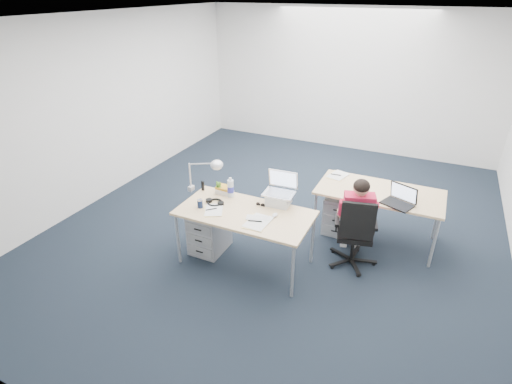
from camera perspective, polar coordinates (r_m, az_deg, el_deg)
floor at (r=5.90m, az=3.65°, el=-4.53°), size 7.00×7.00×0.00m
room at (r=5.21m, az=4.22°, el=11.69°), size 6.02×7.02×2.80m
desk_near at (r=4.76m, az=-1.59°, el=-3.35°), size 1.60×0.80×0.73m
desk_far at (r=5.47m, az=17.22°, el=-0.34°), size 1.60×0.80×0.73m
office_chair at (r=5.09m, az=13.70°, el=-7.44°), size 0.73×0.73×0.96m
seated_person at (r=5.07m, az=14.06°, el=-3.57°), size 0.47×0.68×1.15m
drawer_pedestal_near at (r=5.25m, az=-6.65°, el=-5.57°), size 0.40×0.50×0.55m
drawer_pedestal_far at (r=5.74m, az=12.00°, el=-2.91°), size 0.40×0.50×0.55m
silver_laptop at (r=4.82m, az=3.31°, el=0.31°), size 0.38×0.31×0.39m
wireless_keyboard at (r=4.60m, az=0.34°, el=-3.73°), size 0.30×0.19×0.01m
computer_mouse at (r=4.64m, az=2.72°, el=-3.31°), size 0.06×0.09×0.03m
headphones at (r=4.93m, az=-5.90°, el=-1.41°), size 0.25×0.20×0.04m
can_koozie at (r=4.85m, az=-8.00°, el=-1.64°), size 0.07×0.07×0.11m
water_bottle at (r=5.03m, az=-3.66°, el=0.68°), size 0.11×0.11×0.26m
bear_figurine at (r=5.14m, az=-5.36°, el=0.66°), size 0.10×0.08×0.17m
book_stack at (r=5.15m, az=-4.54°, el=0.30°), size 0.22×0.18×0.09m
cordless_phone at (r=5.25m, az=-7.61°, el=0.89°), size 0.04×0.02×0.13m
papers_left at (r=4.79m, az=-6.19°, el=-2.60°), size 0.32×0.35×0.01m
papers_right at (r=4.52m, az=0.12°, el=-4.35°), size 0.24×0.34×0.01m
sunglasses at (r=4.86m, az=0.64°, el=-1.84°), size 0.12×0.05×0.03m
desk_lamp at (r=5.10m, az=-7.97°, el=2.50°), size 0.47×0.21×0.52m
dark_laptop at (r=5.12m, az=19.71°, el=-0.50°), size 0.46×0.45×0.26m
far_cup at (r=5.41m, az=21.58°, el=-0.34°), size 0.06×0.06×0.09m
far_papers at (r=5.74m, az=11.53°, el=2.31°), size 0.28×0.35×0.01m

